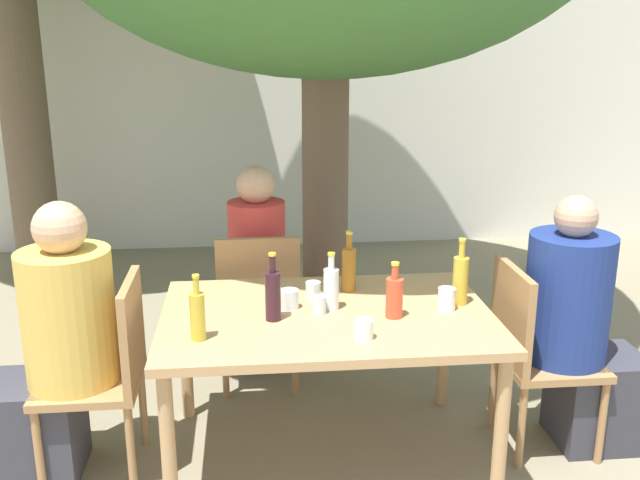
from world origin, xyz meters
TOP-DOWN VIEW (x-y plane):
  - ground_plane at (0.00, 0.00)m, footprint 30.00×30.00m
  - cafe_building_wall at (0.00, 3.59)m, footprint 10.00×0.08m
  - dining_table_front at (0.00, 0.00)m, footprint 1.46×0.98m
  - patio_chair_0 at (-0.96, 0.00)m, footprint 0.44×0.44m
  - patio_chair_1 at (0.96, 0.00)m, footprint 0.44×0.44m
  - patio_chair_2 at (-0.29, 0.72)m, footprint 0.44×0.44m
  - person_seated_0 at (-1.19, -0.00)m, footprint 0.60×0.39m
  - person_seated_1 at (1.19, -0.00)m, footprint 0.59×0.39m
  - person_seated_2 at (-0.29, 0.96)m, footprint 0.32×0.56m
  - amber_bottle_0 at (0.14, 0.27)m, footprint 0.07×0.07m
  - oil_cruet_1 at (-0.55, -0.24)m, footprint 0.06×0.06m
  - wine_bottle_2 at (-0.24, -0.06)m, footprint 0.07×0.07m
  - soda_bottle_3 at (0.29, -0.08)m, footprint 0.07×0.07m
  - oil_cruet_4 at (0.62, 0.05)m, footprint 0.07×0.07m
  - water_bottle_5 at (0.02, 0.04)m, footprint 0.07×0.07m
  - drinking_glass_0 at (0.12, -0.29)m, footprint 0.08×0.08m
  - drinking_glass_1 at (-0.04, -0.01)m, footprint 0.06×0.06m
  - drinking_glass_2 at (-0.04, 0.18)m, footprint 0.07×0.07m
  - drinking_glass_3 at (0.54, -0.02)m, footprint 0.08×0.08m
  - drinking_glass_4 at (-0.16, 0.07)m, footprint 0.08×0.08m

SIDE VIEW (x-z plane):
  - ground_plane at x=0.00m, z-range 0.00..0.00m
  - patio_chair_0 at x=-0.96m, z-range 0.06..0.96m
  - patio_chair_1 at x=0.96m, z-range 0.06..0.96m
  - patio_chair_2 at x=-0.29m, z-range 0.06..0.96m
  - person_seated_2 at x=-0.29m, z-range -0.07..1.16m
  - person_seated_1 at x=1.19m, z-range -0.06..1.17m
  - person_seated_0 at x=-1.19m, z-range -0.05..1.20m
  - dining_table_front at x=0.00m, z-range 0.29..1.01m
  - drinking_glass_0 at x=0.12m, z-range 0.72..0.80m
  - drinking_glass_1 at x=-0.04m, z-range 0.72..0.80m
  - drinking_glass_2 at x=-0.04m, z-range 0.72..0.80m
  - drinking_glass_4 at x=-0.16m, z-range 0.72..0.81m
  - drinking_glass_3 at x=0.54m, z-range 0.72..0.82m
  - soda_bottle_3 at x=0.29m, z-range 0.69..0.94m
  - water_bottle_5 at x=0.02m, z-range 0.69..0.95m
  - oil_cruet_1 at x=-0.55m, z-range 0.69..0.97m
  - amber_bottle_0 at x=0.14m, z-range 0.69..0.98m
  - wine_bottle_2 at x=-0.24m, z-range 0.69..0.99m
  - oil_cruet_4 at x=0.62m, z-range 0.69..1.00m
  - cafe_building_wall at x=0.00m, z-range 0.00..2.80m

